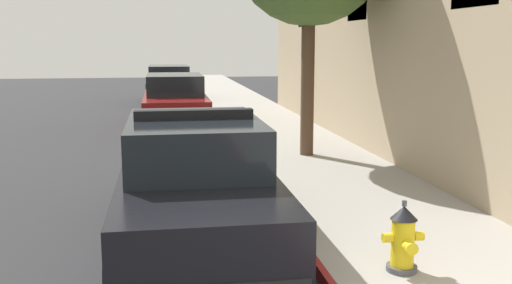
# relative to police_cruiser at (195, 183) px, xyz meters

# --- Properties ---
(ground_plane) EXTENTS (30.08, 60.00, 0.20)m
(ground_plane) POSITION_rel_police_cruiser_xyz_m (-3.34, 5.75, -0.84)
(ground_plane) COLOR #2B2B2D
(sidewalk_pavement) EXTENTS (2.78, 60.00, 0.15)m
(sidewalk_pavement) POSITION_rel_police_cruiser_xyz_m (2.66, 5.75, -0.67)
(sidewalk_pavement) COLOR #9E9991
(sidewalk_pavement) RESTS_ON ground
(curb_painted_edge) EXTENTS (0.08, 60.00, 0.15)m
(curb_painted_edge) POSITION_rel_police_cruiser_xyz_m (1.23, 5.75, -0.67)
(curb_painted_edge) COLOR maroon
(curb_painted_edge) RESTS_ON ground
(storefront_building) EXTENTS (6.50, 18.24, 6.83)m
(storefront_building) POSITION_rel_police_cruiser_xyz_m (7.18, 5.75, 2.68)
(storefront_building) COLOR tan
(storefront_building) RESTS_ON ground
(police_cruiser) EXTENTS (1.94, 4.84, 1.68)m
(police_cruiser) POSITION_rel_police_cruiser_xyz_m (0.00, 0.00, 0.00)
(police_cruiser) COLOR black
(police_cruiser) RESTS_ON ground
(parked_car_silver_ahead) EXTENTS (1.94, 4.84, 1.56)m
(parked_car_silver_ahead) POSITION_rel_police_cruiser_xyz_m (-0.01, 10.41, -0.00)
(parked_car_silver_ahead) COLOR maroon
(parked_car_silver_ahead) RESTS_ON ground
(parked_car_dark_far) EXTENTS (1.94, 4.84, 1.56)m
(parked_car_dark_far) POSITION_rel_police_cruiser_xyz_m (-0.08, 17.43, -0.00)
(parked_car_dark_far) COLOR black
(parked_car_dark_far) RESTS_ON ground
(fire_hydrant) EXTENTS (0.44, 0.40, 0.76)m
(fire_hydrant) POSITION_rel_police_cruiser_xyz_m (2.04, -1.76, -0.24)
(fire_hydrant) COLOR #4C4C51
(fire_hydrant) RESTS_ON sidewalk_pavement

